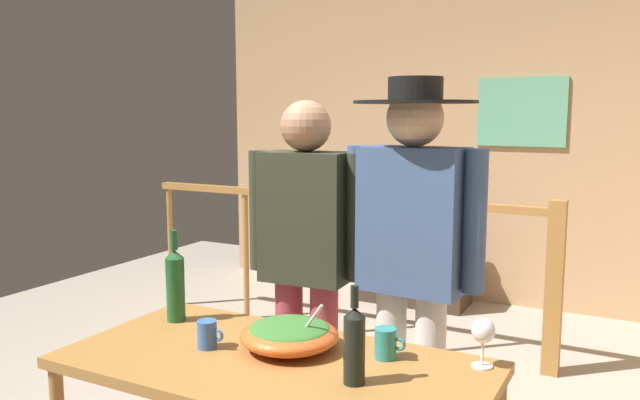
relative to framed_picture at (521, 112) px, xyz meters
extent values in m
cube|color=tan|center=(-0.25, 0.06, -0.23)|extent=(5.05, 0.10, 2.74)
cube|color=#5FA680|center=(0.00, 0.00, 0.00)|extent=(0.69, 0.03, 0.55)
cylinder|color=#9E6B33|center=(-2.52, -1.32, -1.11)|extent=(0.04, 0.04, 0.98)
cylinder|color=#9E6B33|center=(-1.77, -1.32, -1.11)|extent=(0.04, 0.04, 0.98)
cylinder|color=#9E6B33|center=(-1.02, -1.32, -1.11)|extent=(0.04, 0.04, 0.98)
cylinder|color=#9E6B33|center=(-0.27, -1.32, -1.11)|extent=(0.04, 0.04, 0.98)
cylinder|color=#9E6B33|center=(0.48, -1.32, -1.11)|extent=(0.04, 0.04, 0.98)
cube|color=#9E6B33|center=(-1.02, -1.32, -0.59)|extent=(3.08, 0.07, 0.05)
cube|color=#9E6B33|center=(0.48, -1.32, -1.06)|extent=(0.10, 0.10, 1.08)
cube|color=#38281E|center=(-0.77, -0.29, -1.33)|extent=(0.90, 0.40, 0.54)
cube|color=black|center=(-0.77, -0.29, -1.05)|extent=(0.20, 0.12, 0.02)
cylinder|color=black|center=(-0.77, -0.29, -1.00)|extent=(0.03, 0.03, 0.08)
cube|color=black|center=(-0.77, -0.32, -0.81)|extent=(0.52, 0.06, 0.29)
cube|color=black|center=(-0.77, -0.35, -0.81)|extent=(0.48, 0.01, 0.26)
cube|color=#9E6B33|center=(-0.15, -3.49, -0.88)|extent=(1.49, 0.74, 0.04)
cylinder|color=#9E6B33|center=(-0.86, -3.16, -1.25)|extent=(0.05, 0.05, 0.70)
ellipsoid|color=#DB5B23|center=(-0.16, -3.37, -0.81)|extent=(0.36, 0.36, 0.10)
ellipsoid|color=#38702D|center=(-0.16, -3.37, -0.78)|extent=(0.30, 0.30, 0.05)
cylinder|color=silver|center=(-0.09, -3.37, -0.76)|extent=(0.13, 0.01, 0.18)
cylinder|color=silver|center=(0.50, -3.21, -0.85)|extent=(0.07, 0.07, 0.01)
cylinder|color=silver|center=(0.50, -3.21, -0.81)|extent=(0.01, 0.01, 0.09)
ellipsoid|color=silver|center=(0.50, -3.21, -0.73)|extent=(0.08, 0.08, 0.09)
cylinder|color=#1E5628|center=(-0.73, -3.32, -0.72)|extent=(0.08, 0.08, 0.26)
cone|color=#1E5628|center=(-0.73, -3.32, -0.57)|extent=(0.08, 0.08, 0.03)
cylinder|color=#1E5628|center=(-0.73, -3.32, -0.52)|extent=(0.03, 0.03, 0.08)
cylinder|color=black|center=(0.17, -3.53, -0.75)|extent=(0.07, 0.07, 0.22)
cone|color=black|center=(0.17, -3.53, -0.62)|extent=(0.07, 0.07, 0.03)
cylinder|color=black|center=(0.17, -3.53, -0.57)|extent=(0.03, 0.03, 0.07)
cylinder|color=#3866B2|center=(-0.43, -3.51, -0.80)|extent=(0.07, 0.07, 0.10)
torus|color=#3866B2|center=(-0.38, -3.51, -0.80)|extent=(0.05, 0.01, 0.05)
cylinder|color=teal|center=(0.18, -3.29, -0.80)|extent=(0.08, 0.08, 0.11)
torus|color=teal|center=(0.23, -3.29, -0.80)|extent=(0.05, 0.01, 0.05)
cylinder|color=#9E3842|center=(-0.32, -2.80, -1.18)|extent=(0.13, 0.13, 0.83)
cylinder|color=#9E3842|center=(-0.50, -2.81, -1.18)|extent=(0.13, 0.13, 0.83)
cube|color=#2D3323|center=(-0.41, -2.80, -0.47)|extent=(0.41, 0.24, 0.59)
cylinder|color=#2D3323|center=(-0.16, -2.79, -0.46)|extent=(0.09, 0.09, 0.56)
cylinder|color=#2D3323|center=(-0.66, -2.82, -0.46)|extent=(0.09, 0.09, 0.56)
sphere|color=#A37556|center=(-0.41, -2.80, -0.06)|extent=(0.23, 0.23, 0.23)
cylinder|color=beige|center=(0.19, -2.81, -1.17)|extent=(0.13, 0.13, 0.85)
cylinder|color=beige|center=(0.01, -2.80, -1.17)|extent=(0.13, 0.13, 0.85)
cube|color=#3D5684|center=(0.10, -2.80, -0.44)|extent=(0.44, 0.25, 0.60)
cylinder|color=#3D5684|center=(0.36, -2.82, -0.43)|extent=(0.09, 0.09, 0.57)
cylinder|color=#3D5684|center=(-0.16, -2.79, -0.43)|extent=(0.09, 0.09, 0.57)
sphere|color=beige|center=(0.10, -2.80, -0.03)|extent=(0.23, 0.23, 0.23)
cylinder|color=black|center=(0.10, -2.80, 0.04)|extent=(0.50, 0.50, 0.01)
cylinder|color=black|center=(0.10, -2.80, 0.09)|extent=(0.22, 0.22, 0.10)
camera|label=1|loc=(0.98, -5.28, 0.00)|focal=35.69mm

